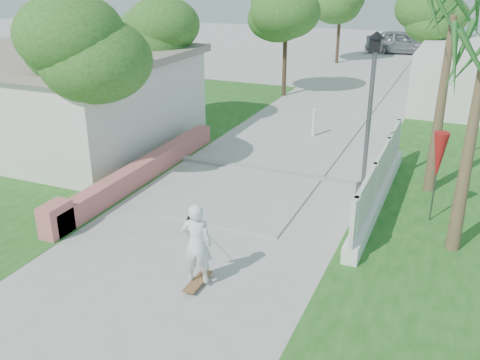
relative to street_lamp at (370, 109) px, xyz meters
The scene contains 19 objects.
ground 6.67m from the street_lamp, 117.80° to the right, with size 90.00×90.00×0.00m, color #B7B7B2.
path_strip 14.98m from the street_lamp, 101.31° to the left, with size 3.20×36.00×0.06m, color #B7B7B2.
curb 3.78m from the street_lamp, behind, with size 6.50×0.25×0.10m, color #999993.
grass_left 10.49m from the street_lamp, 165.83° to the left, with size 8.00×20.00×0.01m, color #1E561B.
pink_wall 6.83m from the street_lamp, 162.57° to the right, with size 0.45×8.20×0.80m.
house_left 10.94m from the street_lamp, behind, with size 8.40×7.40×3.23m.
lattice_fence 2.01m from the street_lamp, 44.82° to the right, with size 0.35×7.00×1.50m.
street_lamp is the anchor object (origin of this frame).
bollard 5.56m from the street_lamp, 120.96° to the left, with size 0.14×0.14×1.09m.
patio_umbrella 2.27m from the street_lamp, 27.76° to the right, with size 0.36×0.36×2.30m.
tree_left_near 7.92m from the street_lamp, 161.15° to the right, with size 3.60×3.60×5.28m.
tree_left_mid 8.96m from the street_lamp, 160.42° to the left, with size 3.20×3.20×4.85m.
tree_path_left 12.10m from the street_lamp, 119.30° to the left, with size 3.40×3.40×5.23m.
tree_path_right 14.52m from the street_lamp, 88.74° to the left, with size 3.00×3.00×4.79m.
tree_path_far 21.30m from the street_lamp, 105.50° to the left, with size 3.20×3.20×5.17m.
palm_far 2.85m from the street_lamp, 30.47° to the left, with size 1.80×1.80×5.30m.
skateboarder 5.97m from the street_lamp, 118.04° to the right, with size 1.53×2.52×1.79m.
dog 5.66m from the street_lamp, 129.57° to the right, with size 0.40×0.55×0.40m.
parked_car 25.98m from the street_lamp, 95.47° to the left, with size 1.95×4.84×1.65m, color #AFB2B7.
Camera 1 is at (5.15, -8.49, 6.03)m, focal length 40.00 mm.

